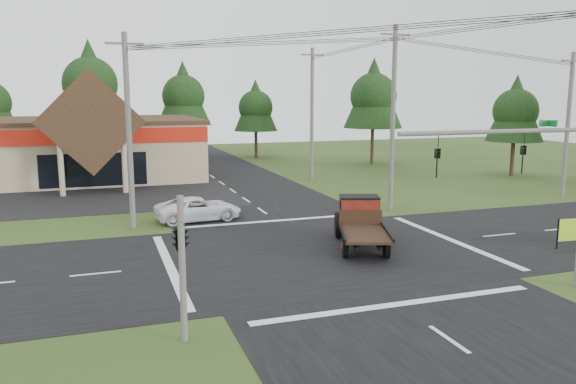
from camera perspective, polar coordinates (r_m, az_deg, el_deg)
name	(u,v)px	position (r m, az deg, el deg)	size (l,w,h in m)	color
ground	(322,253)	(26.32, 3.48, -6.16)	(120.00, 120.00, 0.00)	#2B3F16
road_ns	(322,252)	(26.32, 3.49, -6.13)	(12.00, 120.00, 0.02)	black
road_ew	(322,252)	(26.32, 3.49, -6.13)	(120.00, 12.00, 0.02)	black
parking_apron	(35,199)	(43.22, -24.31, -0.69)	(28.00, 14.00, 0.02)	black
cvs_building	(23,148)	(53.49, -25.32, 4.09)	(30.40, 18.20, 9.19)	tan
traffic_signal_mast	(552,174)	(22.36, 25.21, 1.67)	(8.12, 0.24, 7.00)	#595651
traffic_signal_corner	(180,224)	(16.63, -10.91, -3.24)	(0.53, 2.48, 4.40)	#595651
utility_pole_nw	(129,130)	(31.49, -15.87, 6.08)	(2.00, 0.30, 10.50)	#595651
utility_pole_ne	(393,117)	(36.04, 10.61, 7.51)	(2.00, 0.30, 11.50)	#595651
utility_pole_far	(568,124)	(44.63, 26.55, 6.22)	(2.00, 0.30, 10.20)	#595651
utility_pole_n	(312,113)	(48.73, 2.45, 8.04)	(2.00, 0.30, 11.20)	#595651
tree_row_c	(90,81)	(64.41, -19.48, 10.57)	(7.28, 7.28, 13.13)	#332316
tree_row_d	(183,94)	(66.10, -10.59, 9.76)	(6.16, 6.16, 11.11)	#332316
tree_row_e	(256,106)	(65.82, -3.31, 8.74)	(5.04, 5.04, 9.09)	#332316
tree_side_ne	(373,94)	(60.13, 8.68, 9.83)	(6.16, 6.16, 11.11)	#332316
tree_side_e_near	(516,109)	(54.65, 22.12, 7.83)	(5.04, 5.04, 9.09)	#332316
antique_flatbed_truck	(362,224)	(26.99, 7.49, -3.22)	(2.17, 5.68, 2.37)	#55120C
white_pickup	(198,209)	(33.17, -9.10, -1.69)	(2.30, 4.98, 1.38)	white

